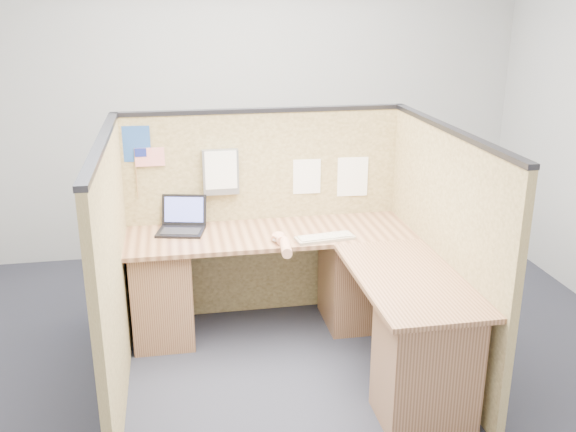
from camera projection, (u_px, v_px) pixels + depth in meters
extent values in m
plane|color=black|center=(288.00, 379.00, 3.99)|extent=(5.00, 5.00, 0.00)
plane|color=#A8ABAD|center=(242.00, 100.00, 5.64)|extent=(5.00, 0.00, 5.00)
plane|color=#A8ABAD|center=(466.00, 394.00, 1.45)|extent=(5.00, 0.00, 5.00)
cube|color=brown|center=(263.00, 215.00, 4.68)|extent=(2.05, 0.05, 1.50)
cube|color=#232328|center=(262.00, 110.00, 4.44)|extent=(2.05, 0.06, 0.03)
cube|color=brown|center=(113.00, 274.00, 3.68)|extent=(0.05, 1.80, 1.50)
cube|color=#232328|center=(101.00, 143.00, 3.43)|extent=(0.06, 1.80, 0.03)
cube|color=brown|center=(442.00, 251.00, 4.02)|extent=(0.05, 1.80, 1.50)
cube|color=#232328|center=(452.00, 130.00, 3.77)|extent=(0.06, 1.80, 0.03)
cube|color=brown|center=(270.00, 234.00, 4.39)|extent=(1.95, 0.60, 0.03)
cube|color=brown|center=(409.00, 279.00, 3.69)|extent=(0.60, 1.15, 0.03)
cube|color=brown|center=(162.00, 291.00, 4.38)|extent=(0.40, 0.50, 0.70)
cube|color=brown|center=(353.00, 277.00, 4.61)|extent=(0.40, 0.50, 0.70)
cube|color=brown|center=(426.00, 364.00, 3.51)|extent=(0.50, 0.40, 0.70)
cube|color=black|center=(181.00, 232.00, 4.38)|extent=(0.35, 0.30, 0.02)
cube|color=black|center=(179.00, 210.00, 4.48)|extent=(0.32, 0.13, 0.21)
cube|color=#464FA0|center=(179.00, 210.00, 4.47)|extent=(0.28, 0.11, 0.17)
cube|color=gray|center=(325.00, 238.00, 4.26)|extent=(0.41, 0.19, 0.02)
cube|color=silver|center=(325.00, 236.00, 4.25)|extent=(0.37, 0.15, 0.01)
ellipsoid|color=silver|center=(279.00, 239.00, 4.21)|extent=(0.10, 0.06, 0.04)
ellipsoid|color=tan|center=(279.00, 236.00, 4.20)|extent=(0.08, 0.10, 0.05)
cylinder|color=tan|center=(281.00, 240.00, 4.16)|extent=(0.06, 0.05, 0.06)
cylinder|color=tan|center=(286.00, 247.00, 4.04)|extent=(0.09, 0.25, 0.07)
cube|color=#214A98|center=(137.00, 144.00, 4.33)|extent=(0.18, 0.02, 0.25)
cylinder|color=olive|center=(136.00, 173.00, 4.38)|extent=(0.01, 0.01, 0.35)
cube|color=red|center=(150.00, 157.00, 4.36)|extent=(0.20, 0.00, 0.13)
cube|color=navy|center=(140.00, 153.00, 4.33)|extent=(0.08, 0.00, 0.06)
cube|color=slate|center=(221.00, 172.00, 4.47)|extent=(0.25, 0.05, 0.32)
cube|color=white|center=(221.00, 170.00, 4.44)|extent=(0.22, 0.01, 0.27)
cube|color=white|center=(307.00, 177.00, 4.62)|extent=(0.20, 0.01, 0.25)
cube|color=white|center=(352.00, 177.00, 4.68)|extent=(0.23, 0.02, 0.29)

